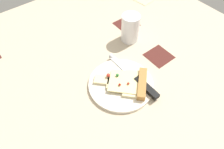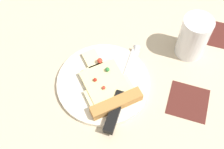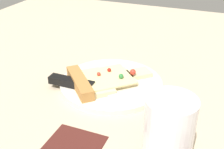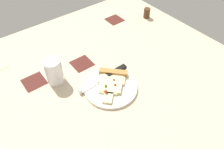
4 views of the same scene
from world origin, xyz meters
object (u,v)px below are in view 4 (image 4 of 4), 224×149
object	(u,v)px
drinking_glass	(54,71)
knife	(108,76)
pizza_slice	(112,81)
pepper_shaker	(147,13)
plate	(111,87)

from	to	relation	value
drinking_glass	knife	bearing A→B (deg)	145.18
knife	drinking_glass	distance (cm)	22.51
knife	pizza_slice	bearing A→B (deg)	169.93
pepper_shaker	plate	bearing A→B (deg)	31.67
plate	pizza_slice	size ratio (longest dim) A/B	1.23
plate	knife	xyz separation A→B (cm)	(-2.42, -4.98, 1.18)
knife	pepper_shaker	xyz separation A→B (cm)	(-48.38, -26.36, 1.10)
plate	pizza_slice	distance (cm)	2.91
pizza_slice	drinking_glass	bearing A→B (deg)	4.63
plate	knife	bearing A→B (deg)	-115.95
plate	knife	distance (cm)	5.66
drinking_glass	pizza_slice	bearing A→B (deg)	138.04
plate	pepper_shaker	xyz separation A→B (cm)	(-50.81, -31.34, 2.28)
pizza_slice	drinking_glass	xyz separation A→B (cm)	(17.64, -15.86, 3.69)
drinking_glass	pepper_shaker	world-z (taller)	drinking_glass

